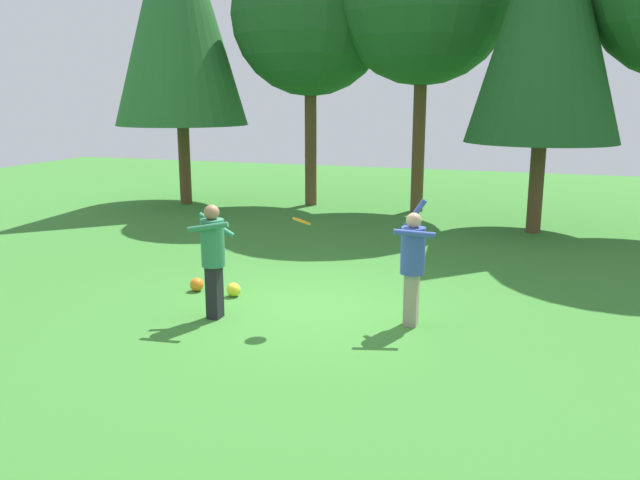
% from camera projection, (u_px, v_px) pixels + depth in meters
% --- Properties ---
extents(ground_plane, '(40.00, 40.00, 0.00)m').
position_uv_depth(ground_plane, '(306.00, 308.00, 9.93)').
color(ground_plane, '#387A2D').
extents(person_thrower, '(0.57, 0.58, 1.80)m').
position_uv_depth(person_thrower, '(413.00, 259.00, 8.99)').
color(person_thrower, gray).
rests_on(person_thrower, ground_plane).
extents(person_catcher, '(0.65, 0.58, 1.69)m').
position_uv_depth(person_catcher, '(213.00, 252.00, 9.28)').
color(person_catcher, black).
rests_on(person_catcher, ground_plane).
extents(frisbee, '(0.37, 0.36, 0.13)m').
position_uv_depth(frisbee, '(302.00, 221.00, 9.01)').
color(frisbee, orange).
extents(ball_yellow, '(0.23, 0.23, 0.23)m').
position_uv_depth(ball_yellow, '(234.00, 290.00, 10.48)').
color(ball_yellow, yellow).
rests_on(ball_yellow, ground_plane).
extents(ball_orange, '(0.23, 0.23, 0.23)m').
position_uv_depth(ball_orange, '(197.00, 284.00, 10.76)').
color(ball_orange, orange).
rests_on(ball_orange, ground_plane).
extents(tree_far_left, '(3.86, 3.86, 9.21)m').
position_uv_depth(tree_far_left, '(177.00, 4.00, 18.35)').
color(tree_far_left, brown).
rests_on(tree_far_left, ground_plane).
extents(tree_left, '(4.49, 4.49, 7.67)m').
position_uv_depth(tree_left, '(310.00, 16.00, 18.17)').
color(tree_left, brown).
rests_on(tree_left, ground_plane).
extents(tree_right, '(3.50, 3.50, 8.36)m').
position_uv_depth(tree_right, '(550.00, 3.00, 14.35)').
color(tree_right, brown).
rests_on(tree_right, ground_plane).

